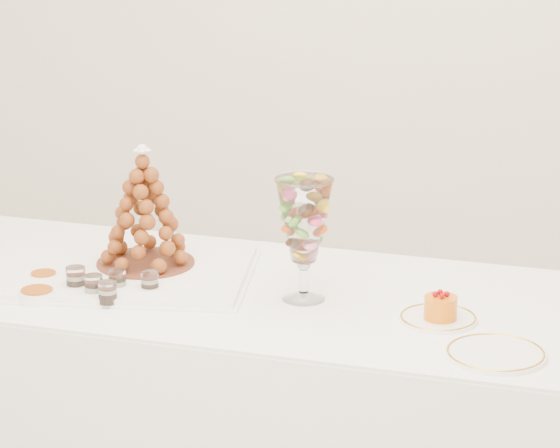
# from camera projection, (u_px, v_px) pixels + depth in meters

# --- Properties ---
(buffet_table) EXTENTS (2.17, 0.96, 0.81)m
(buffet_table) POSITION_uv_depth(u_px,v_px,m) (250.00, 422.00, 3.80)
(buffet_table) COLOR white
(buffet_table) RESTS_ON ground
(lace_tray) EXTENTS (0.72, 0.58, 0.02)m
(lace_tray) POSITION_uv_depth(u_px,v_px,m) (131.00, 273.00, 3.78)
(lace_tray) COLOR white
(lace_tray) RESTS_ON buffet_table
(macaron_vase) EXTENTS (0.15, 0.15, 0.34)m
(macaron_vase) POSITION_uv_depth(u_px,v_px,m) (304.00, 222.00, 3.54)
(macaron_vase) COLOR white
(macaron_vase) RESTS_ON buffet_table
(cake_plate) EXTENTS (0.21, 0.21, 0.01)m
(cake_plate) POSITION_uv_depth(u_px,v_px,m) (438.00, 319.00, 3.46)
(cake_plate) COLOR white
(cake_plate) RESTS_ON buffet_table
(spare_plate) EXTENTS (0.25, 0.25, 0.01)m
(spare_plate) POSITION_uv_depth(u_px,v_px,m) (496.00, 354.00, 3.23)
(spare_plate) COLOR white
(spare_plate) RESTS_ON buffet_table
(verrine_a) EXTENTS (0.06, 0.06, 0.07)m
(verrine_a) POSITION_uv_depth(u_px,v_px,m) (76.00, 280.00, 3.65)
(verrine_a) COLOR white
(verrine_a) RESTS_ON buffet_table
(verrine_b) EXTENTS (0.06, 0.06, 0.07)m
(verrine_b) POSITION_uv_depth(u_px,v_px,m) (117.00, 281.00, 3.65)
(verrine_b) COLOR white
(verrine_b) RESTS_ON buffet_table
(verrine_c) EXTENTS (0.05, 0.05, 0.07)m
(verrine_c) POSITION_uv_depth(u_px,v_px,m) (150.00, 283.00, 3.63)
(verrine_c) COLOR white
(verrine_c) RESTS_ON buffet_table
(verrine_d) EXTENTS (0.05, 0.05, 0.07)m
(verrine_d) POSITION_uv_depth(u_px,v_px,m) (94.00, 287.00, 3.60)
(verrine_d) COLOR white
(verrine_d) RESTS_ON buffet_table
(verrine_e) EXTENTS (0.05, 0.05, 0.07)m
(verrine_e) POSITION_uv_depth(u_px,v_px,m) (108.00, 294.00, 3.55)
(verrine_e) COLOR white
(verrine_e) RESTS_ON buffet_table
(ramekin_back) EXTENTS (0.08, 0.08, 0.02)m
(ramekin_back) POSITION_uv_depth(u_px,v_px,m) (44.00, 278.00, 3.74)
(ramekin_back) COLOR white
(ramekin_back) RESTS_ON buffet_table
(ramekin_front) EXTENTS (0.10, 0.10, 0.03)m
(ramekin_front) POSITION_uv_depth(u_px,v_px,m) (37.00, 296.00, 3.59)
(ramekin_front) COLOR white
(ramekin_front) RESTS_ON buffet_table
(croquembouche) EXTENTS (0.29, 0.29, 0.35)m
(croquembouche) POSITION_uv_depth(u_px,v_px,m) (144.00, 207.00, 3.77)
(croquembouche) COLOR #632C19
(croquembouche) RESTS_ON lace_tray
(mousse_cake) EXTENTS (0.09, 0.09, 0.08)m
(mousse_cake) POSITION_uv_depth(u_px,v_px,m) (441.00, 307.00, 3.44)
(mousse_cake) COLOR orange
(mousse_cake) RESTS_ON cake_plate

